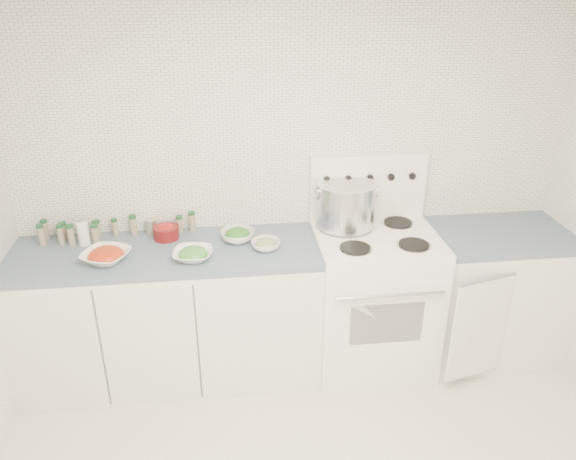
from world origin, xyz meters
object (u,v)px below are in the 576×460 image
Objects in this scene: stove at (372,295)px; stock_pot at (346,203)px; bowl_tomato at (106,256)px; bowl_snowpea at (193,254)px.

stock_pot is at bearing 139.17° from stove.
bowl_tomato is 1.33× the size of bowl_snowpea.
stove reaches higher than bowl_snowpea.
stock_pot reaches higher than bowl_tomato.
stock_pot is at bearing 9.31° from bowl_tomato.
stove is at bearing 3.15° from bowl_tomato.
bowl_tomato is at bearing 176.41° from bowl_snowpea.
stove is 1.69m from bowl_tomato.
bowl_tomato is (-1.62, -0.09, 0.44)m from stove.
stove is 3.50× the size of stock_pot.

